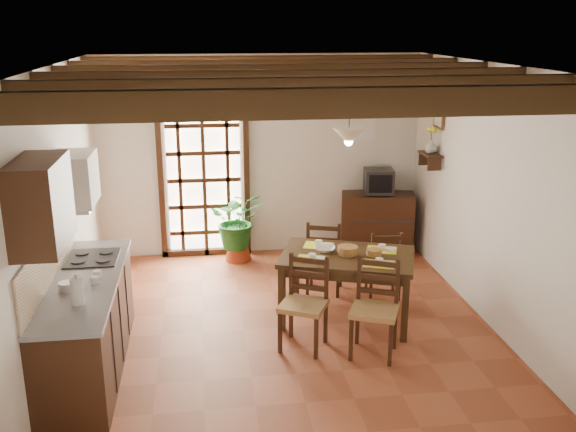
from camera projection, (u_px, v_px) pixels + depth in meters
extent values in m
plane|color=brown|center=(284.00, 327.00, 7.02)|extent=(5.00, 5.00, 0.00)
cube|color=silver|center=(261.00, 156.00, 8.98)|extent=(4.50, 0.02, 2.80)
cube|color=silver|center=(332.00, 306.00, 4.24)|extent=(4.50, 0.02, 2.80)
cube|color=silver|center=(58.00, 213.00, 6.32)|extent=(0.02, 5.00, 2.80)
cube|color=silver|center=(490.00, 197.00, 6.90)|extent=(0.02, 5.00, 2.80)
cube|color=white|center=(283.00, 65.00, 6.21)|extent=(4.50, 5.00, 0.02)
cube|color=black|center=(324.00, 103.00, 4.25)|extent=(4.50, 0.14, 0.20)
cube|color=black|center=(304.00, 90.00, 5.05)|extent=(4.50, 0.14, 0.20)
cube|color=black|center=(289.00, 81.00, 5.84)|extent=(4.50, 0.14, 0.20)
cube|color=black|center=(278.00, 74.00, 6.64)|extent=(4.50, 0.14, 0.20)
cube|color=black|center=(269.00, 68.00, 7.43)|extent=(4.50, 0.14, 0.20)
cube|color=black|center=(262.00, 64.00, 8.23)|extent=(4.50, 0.14, 0.20)
cube|color=white|center=(204.00, 179.00, 8.96)|extent=(1.01, 0.02, 2.11)
cube|color=black|center=(201.00, 97.00, 8.58)|extent=(1.26, 0.10, 0.08)
cube|color=black|center=(161.00, 181.00, 8.84)|extent=(0.08, 0.10, 2.28)
cube|color=black|center=(247.00, 179.00, 8.99)|extent=(0.08, 0.10, 2.28)
cube|color=black|center=(204.00, 180.00, 8.89)|extent=(1.01, 0.03, 2.02)
cube|color=black|center=(88.00, 326.00, 6.07)|extent=(0.60, 2.20, 0.88)
cube|color=slate|center=(84.00, 281.00, 5.94)|extent=(0.64, 2.25, 0.04)
cube|color=tan|center=(49.00, 260.00, 5.83)|extent=(0.02, 2.20, 0.50)
cube|color=black|center=(41.00, 204.00, 4.98)|extent=(0.35, 0.80, 0.70)
cube|color=white|center=(74.00, 179.00, 6.20)|extent=(0.38, 0.60, 0.50)
cube|color=silver|center=(77.00, 206.00, 6.28)|extent=(0.32, 0.55, 0.04)
cube|color=black|center=(93.00, 258.00, 6.45)|extent=(0.50, 0.55, 0.02)
cylinder|color=white|center=(77.00, 292.00, 5.39)|extent=(0.11, 0.11, 0.24)
cylinder|color=silver|center=(67.00, 288.00, 5.67)|extent=(0.14, 0.14, 0.10)
cube|color=#362311|center=(348.00, 257.00, 7.00)|extent=(1.65, 1.33, 0.05)
cube|color=#362311|center=(347.00, 263.00, 7.02)|extent=(1.48, 1.20, 0.10)
cube|color=#362311|center=(407.00, 280.00, 7.36)|extent=(0.09, 0.09, 0.72)
cube|color=#362311|center=(296.00, 272.00, 7.60)|extent=(0.09, 0.09, 0.72)
cube|color=#362311|center=(405.00, 310.00, 6.61)|extent=(0.09, 0.09, 0.72)
cube|color=#362311|center=(282.00, 299.00, 6.86)|extent=(0.09, 0.09, 0.72)
cube|color=#A07644|center=(303.00, 305.00, 6.45)|extent=(0.58, 0.57, 0.05)
cube|color=black|center=(309.00, 277.00, 6.54)|extent=(0.41, 0.23, 0.48)
cube|color=black|center=(303.00, 327.00, 6.52)|extent=(0.55, 0.54, 0.47)
cube|color=#A07644|center=(374.00, 311.00, 6.31)|extent=(0.58, 0.57, 0.05)
cube|color=black|center=(378.00, 281.00, 6.40)|extent=(0.43, 0.22, 0.49)
cube|color=black|center=(373.00, 333.00, 6.38)|extent=(0.56, 0.55, 0.48)
cube|color=#A07644|center=(325.00, 256.00, 7.84)|extent=(0.54, 0.52, 0.05)
cube|color=black|center=(323.00, 242.00, 7.61)|extent=(0.42, 0.17, 0.47)
cube|color=black|center=(324.00, 273.00, 7.91)|extent=(0.51, 0.50, 0.46)
cube|color=#A07644|center=(383.00, 263.00, 7.72)|extent=(0.42, 0.41, 0.05)
cube|color=black|center=(387.00, 251.00, 7.50)|extent=(0.40, 0.07, 0.43)
cube|color=black|center=(382.00, 279.00, 7.78)|extent=(0.40, 0.38, 0.42)
cube|color=yellow|center=(319.00, 262.00, 6.73)|extent=(0.33, 0.24, 0.01)
cube|color=yellow|center=(385.00, 259.00, 6.82)|extent=(0.33, 0.24, 0.01)
cube|color=yellow|center=(312.00, 248.00, 7.15)|extent=(0.33, 0.24, 0.01)
cube|color=yellow|center=(374.00, 245.00, 7.24)|extent=(0.33, 0.24, 0.01)
cylinder|color=olive|center=(348.00, 249.00, 6.97)|extent=(0.22, 0.22, 0.09)
imported|color=white|center=(325.00, 249.00, 7.08)|extent=(0.27, 0.27, 0.05)
cube|color=black|center=(377.00, 223.00, 9.22)|extent=(1.10, 0.66, 0.87)
cube|color=black|center=(379.00, 181.00, 9.04)|extent=(0.44, 0.40, 0.34)
cube|color=black|center=(382.00, 184.00, 8.87)|extent=(0.32, 0.06, 0.25)
cube|color=white|center=(366.00, 129.00, 9.06)|extent=(0.25, 0.03, 0.32)
cone|color=maroon|center=(238.00, 252.00, 8.98)|extent=(0.37, 0.37, 0.23)
imported|color=#144C19|center=(238.00, 221.00, 8.85)|extent=(1.98, 1.72, 2.13)
cube|color=black|center=(430.00, 154.00, 8.36)|extent=(0.20, 0.42, 0.03)
cube|color=black|center=(434.00, 164.00, 8.23)|extent=(0.18, 0.03, 0.18)
cube|color=black|center=(425.00, 158.00, 8.55)|extent=(0.18, 0.03, 0.18)
imported|color=#B2BFB2|center=(431.00, 147.00, 8.34)|extent=(0.15, 0.15, 0.15)
sphere|color=yellow|center=(432.00, 131.00, 8.27)|extent=(0.14, 0.14, 0.14)
cylinder|color=#144C19|center=(431.00, 142.00, 8.32)|extent=(0.01, 0.01, 0.28)
cube|color=brown|center=(439.00, 116.00, 8.23)|extent=(0.03, 0.32, 0.32)
cube|color=#C3B292|center=(438.00, 116.00, 8.23)|extent=(0.01, 0.26, 0.26)
cylinder|color=black|center=(350.00, 98.00, 6.60)|extent=(0.01, 0.01, 0.70)
cone|color=beige|center=(349.00, 134.00, 6.70)|extent=(0.36, 0.36, 0.14)
sphere|color=#FFD88C|center=(349.00, 142.00, 6.73)|extent=(0.09, 0.09, 0.09)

